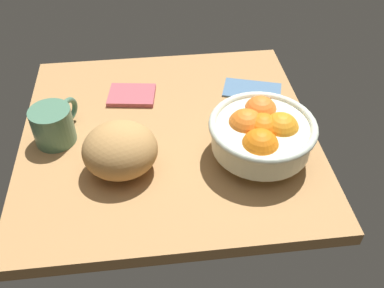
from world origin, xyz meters
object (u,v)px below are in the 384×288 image
(fruit_bowl, at_px, (262,133))
(napkin_folded, at_px, (252,89))
(mug, at_px, (54,124))
(bread_loaf, at_px, (120,150))
(napkin_spare, at_px, (132,95))

(fruit_bowl, xyz_separation_m, napkin_folded, (0.04, 0.23, -0.06))
(napkin_folded, distance_m, mug, 0.48)
(fruit_bowl, height_order, napkin_folded, fruit_bowl)
(bread_loaf, height_order, napkin_spare, bread_loaf)
(fruit_bowl, height_order, napkin_spare, fruit_bowl)
(mug, bearing_deg, napkin_folded, 15.04)
(fruit_bowl, relative_size, napkin_spare, 1.95)
(fruit_bowl, relative_size, napkin_folded, 1.54)
(napkin_folded, bearing_deg, bread_loaf, -143.64)
(bread_loaf, xyz_separation_m, mug, (-0.14, 0.11, -0.01))
(fruit_bowl, distance_m, napkin_spare, 0.35)
(napkin_folded, bearing_deg, fruit_bowl, -99.21)
(fruit_bowl, distance_m, mug, 0.44)
(bread_loaf, relative_size, mug, 1.24)
(bread_loaf, distance_m, napkin_spare, 0.25)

